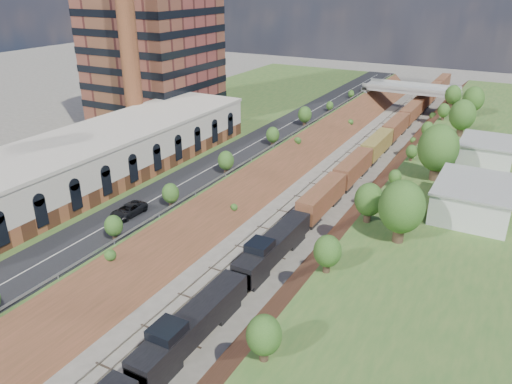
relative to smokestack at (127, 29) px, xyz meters
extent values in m
cube|color=#375F27|center=(3.00, 4.00, -22.50)|extent=(44.00, 180.00, 5.00)
cube|color=brown|center=(25.00, 4.00, -25.00)|extent=(10.00, 180.00, 10.00)
cube|color=brown|center=(47.00, 4.00, -25.00)|extent=(10.00, 180.00, 10.00)
cube|color=gray|center=(33.40, 4.00, -24.91)|extent=(1.58, 180.00, 0.18)
cube|color=gray|center=(38.60, 4.00, -24.91)|extent=(1.58, 180.00, 0.18)
cube|color=black|center=(20.50, 4.00, -19.95)|extent=(8.00, 180.00, 0.10)
cube|color=#99999E|center=(24.60, 4.00, -19.45)|extent=(0.06, 171.00, 0.30)
cube|color=brown|center=(8.00, -18.00, -18.90)|extent=(14.00, 62.00, 2.20)
cube|color=beige|center=(8.00, -18.00, -15.65)|extent=(14.00, 62.00, 4.30)
cube|color=beige|center=(8.00, -18.00, -13.25)|extent=(14.30, 62.30, 0.50)
cube|color=brown|center=(-8.00, 16.00, 2.00)|extent=(22.00, 22.00, 44.00)
cylinder|color=brown|center=(0.00, 0.00, 0.00)|extent=(3.20, 3.20, 40.00)
cube|color=gray|center=(24.50, 66.00, -21.90)|extent=(1.50, 8.00, 6.20)
cube|color=gray|center=(47.50, 66.00, -21.90)|extent=(1.50, 8.00, 6.20)
cube|color=gray|center=(36.00, 66.00, -18.80)|extent=(24.00, 8.00, 1.00)
cube|color=gray|center=(36.00, 62.00, -18.00)|extent=(24.00, 0.30, 0.80)
cube|color=gray|center=(36.00, 70.00, -18.00)|extent=(24.00, 0.30, 0.80)
cube|color=silver|center=(59.50, -4.00, -18.00)|extent=(9.00, 12.00, 4.00)
cube|color=silver|center=(59.00, 18.00, -18.20)|extent=(8.00, 10.00, 3.60)
cylinder|color=#473323|center=(53.00, -16.00, -18.69)|extent=(1.30, 1.30, 2.62)
ellipsoid|color=#274E1B|center=(53.00, -16.00, -15.54)|extent=(5.25, 5.25, 6.30)
cylinder|color=#473323|center=(24.20, -36.00, -19.39)|extent=(0.66, 0.66, 1.22)
ellipsoid|color=#274E1B|center=(24.20, -36.00, -17.92)|extent=(2.45, 2.45, 2.94)
cube|color=black|center=(38.60, -36.97, -22.81)|extent=(2.77, 16.62, 2.58)
cube|color=black|center=(38.60, -19.34, -22.81)|extent=(2.77, 16.62, 2.58)
cube|color=brown|center=(38.60, 49.38, -22.44)|extent=(2.77, 118.83, 3.32)
imported|color=black|center=(20.91, -25.90, -19.16)|extent=(2.57, 5.39, 1.48)
camera|label=1|loc=(62.98, -68.75, 8.27)|focal=35.00mm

